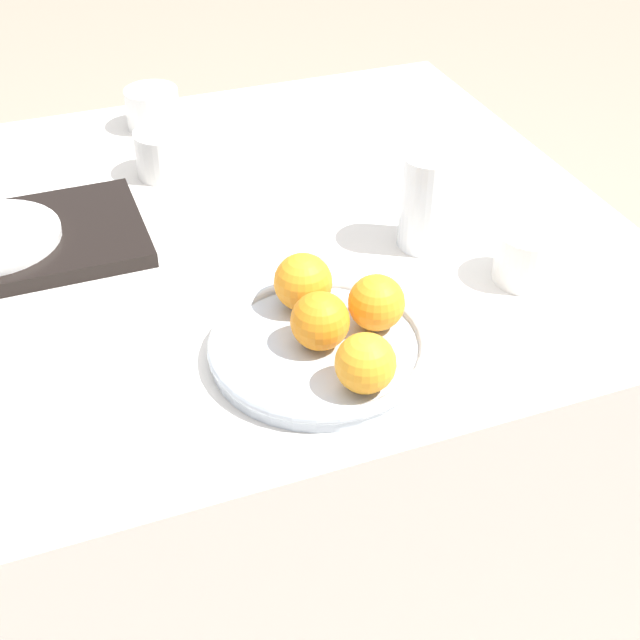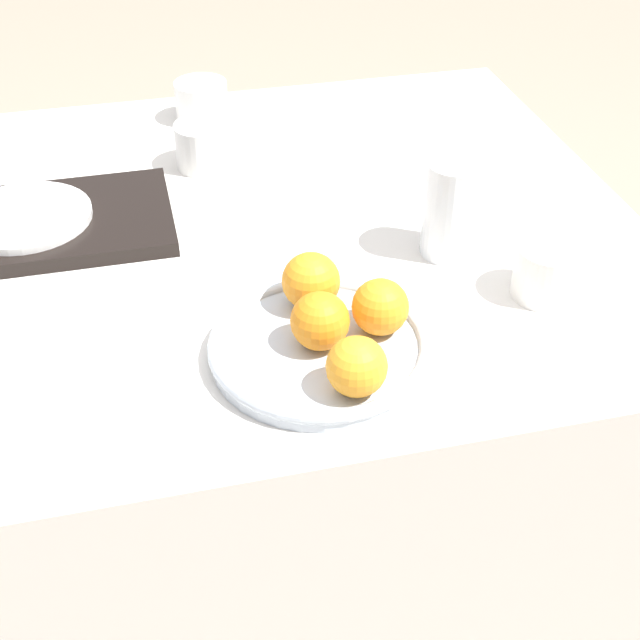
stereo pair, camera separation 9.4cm
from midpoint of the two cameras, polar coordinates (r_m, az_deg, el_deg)
The scene contains 13 objects.
ground_plane at distance 1.67m, azimuth -3.99°, elevation -15.90°, with size 12.00×12.00×0.00m, color gray.
table at distance 1.40m, azimuth -4.62°, elevation -7.07°, with size 1.17×0.89×0.72m.
fruit_platter at distance 0.96m, azimuth 2.79°, elevation -1.88°, with size 0.24×0.24×0.02m.
orange_0 at distance 0.94m, azimuth 2.86°, elevation -0.17°, with size 0.06×0.06×0.06m.
orange_1 at distance 0.96m, azimuth 6.66°, elevation 0.73°, with size 0.06×0.06×0.06m.
orange_2 at distance 0.99m, azimuth 2.12°, elevation 2.41°, with size 0.07×0.07×0.07m.
orange_3 at distance 0.88m, azimuth 5.41°, elevation -3.11°, with size 0.06×0.06×0.06m.
water_glass at distance 1.12m, azimuth 10.88°, elevation 6.96°, with size 0.07×0.07×0.13m.
serving_tray at distance 1.22m, azimuth -16.20°, elevation 5.69°, with size 0.38×0.21×0.02m.
side_plate at distance 1.21m, azimuth -16.32°, elevation 6.30°, with size 0.17×0.17×0.01m.
cup_0 at distance 1.48m, azimuth -5.76°, elevation 13.73°, with size 0.08×0.08×0.06m.
cup_1 at distance 1.09m, azimuth 16.83°, elevation 2.94°, with size 0.08×0.08×0.07m.
cup_2 at distance 1.33m, azimuth -5.42°, elevation 11.01°, with size 0.08×0.08×0.07m.
Camera 2 is at (-0.08, -1.01, 1.34)m, focal length 50.00 mm.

